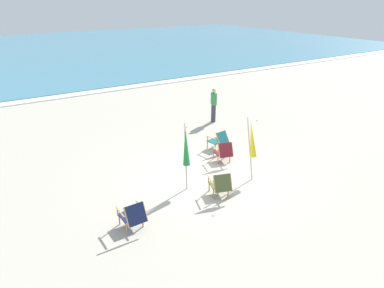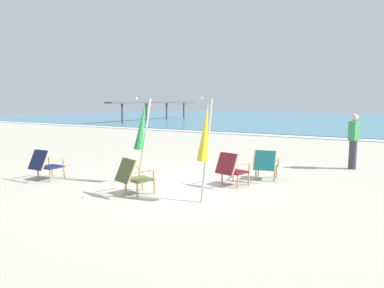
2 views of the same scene
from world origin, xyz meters
name	(u,v)px [view 2 (image 2 of 2)]	position (x,y,z in m)	size (l,w,h in m)	color
ground_plane	(177,185)	(0.00, 0.00, 0.00)	(80.00, 80.00, 0.00)	#B7AF9E
sea	(347,120)	(0.00, 33.23, 0.05)	(80.00, 40.00, 0.10)	teal
surf_band	(303,137)	(0.00, 12.93, 0.03)	(80.00, 1.10, 0.06)	white
beach_chair_far_center	(45,164)	(-3.18, -1.24, 0.43)	(0.61, 0.75, 0.79)	#19234C
beach_chair_back_right	(231,168)	(1.13, 0.62, 0.43)	(0.74, 0.83, 0.81)	maroon
beach_chair_back_left	(266,164)	(1.63, 1.60, 0.42)	(0.71, 0.85, 0.78)	#196066
beach_chair_front_right	(133,175)	(-0.35, -1.17, 0.43)	(0.77, 0.86, 0.80)	#515B33
umbrella_furled_yellow	(205,133)	(1.16, -0.76, 1.36)	(0.22, 0.54, 2.09)	#B7B2A8
umbrella_furled_green	(142,127)	(-0.92, -0.16, 1.37)	(0.37, 0.51, 2.10)	#B7B2A8
person_near_chairs	(353,141)	(3.37, 4.38, 0.84)	(0.30, 0.39, 1.63)	#383842
pier_distant	(157,104)	(-16.97, 22.17, 1.79)	(0.90, 14.08, 2.00)	brown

